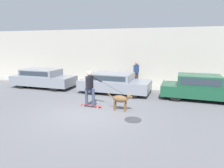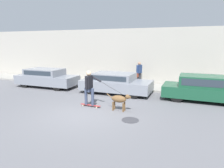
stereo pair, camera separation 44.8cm
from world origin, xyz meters
name	(u,v)px [view 1 (the left image)]	position (x,y,z in m)	size (l,w,h in m)	color
ground_plane	(87,114)	(0.00, 0.00, 0.00)	(36.00, 36.00, 0.00)	slate
back_wall	(128,56)	(0.00, 7.30, 1.99)	(32.00, 0.30, 3.98)	#ADA89E
sidewalk_curb	(123,85)	(0.00, 5.99, 0.06)	(30.00, 2.30, 0.11)	gray
parked_car_0	(43,78)	(-5.03, 3.88, 0.62)	(4.21, 1.71, 1.24)	black
parked_car_1	(114,83)	(-0.04, 3.88, 0.61)	(4.18, 1.92, 1.20)	black
parked_car_2	(201,88)	(4.72, 3.88, 0.64)	(4.11, 1.77, 1.31)	black
dog	(121,99)	(1.22, 0.88, 0.52)	(1.14, 0.36, 0.77)	brown
skateboarder	(90,87)	(-0.28, 0.95, 0.97)	(2.34, 0.57, 1.69)	beige
pedestrian_with_bag	(136,72)	(0.77, 6.51, 0.96)	(0.33, 0.75, 1.55)	#28282D
manhole_cover	(133,120)	(1.96, -0.04, 0.01)	(0.67, 0.67, 0.01)	#38383D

